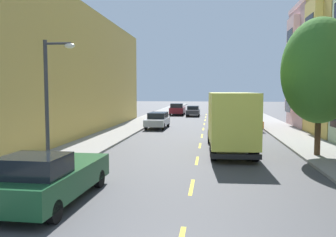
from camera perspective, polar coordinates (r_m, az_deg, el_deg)
The scene contains 14 objects.
ground_plane at distance 36.14m, azimuth 5.85°, elevation -1.19°, with size 160.00×160.00×0.00m, color #424244.
sidewalk_left at distance 35.02m, azimuth -5.92°, elevation -1.26°, with size 3.20×120.00×0.14m, color gray.
sidewalk_right at distance 34.74m, azimuth 17.57°, elevation -1.50°, with size 3.20×120.00×0.14m, color gray.
lane_centerline_dashes at distance 30.68m, azimuth 5.64°, elevation -2.21°, with size 0.14×47.20×0.01m.
apartment_block_opposite at distance 29.71m, azimuth -22.18°, elevation 7.00°, with size 10.00×36.00×10.09m, color tan.
street_tree_second at distance 20.46m, azimuth 23.36°, elevation 7.10°, with size 4.01×4.01×7.32m.
street_lamp at distance 15.40m, azimuth -18.48°, elevation 3.62°, with size 1.35×0.28×5.54m.
delivery_box_truck at distance 20.79m, azimuth 10.04°, elevation -0.06°, with size 2.65×8.13×3.48m.
parked_wagon_silver at distance 33.71m, azimuth -1.69°, elevation -0.22°, with size 1.89×4.73×1.50m.
parked_pickup_burgundy at distance 51.75m, azimuth 1.54°, elevation 1.48°, with size 2.04×5.31×1.73m.
parked_sedan_orange at distance 33.33m, azimuth 13.12°, elevation -0.48°, with size 1.89×4.53×1.43m.
parked_pickup_forest at distance 12.00m, azimuth -18.40°, elevation -9.10°, with size 2.14×5.35×1.73m.
parked_suv_sky at distance 42.33m, azimuth 11.96°, elevation 0.91°, with size 2.08×4.85×1.93m.
moving_charcoal_sedan at distance 49.71m, azimuth 4.09°, elevation 1.25°, with size 1.80×4.50×1.43m.
Camera 1 is at (0.69, -5.96, 3.61)m, focal length 37.64 mm.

